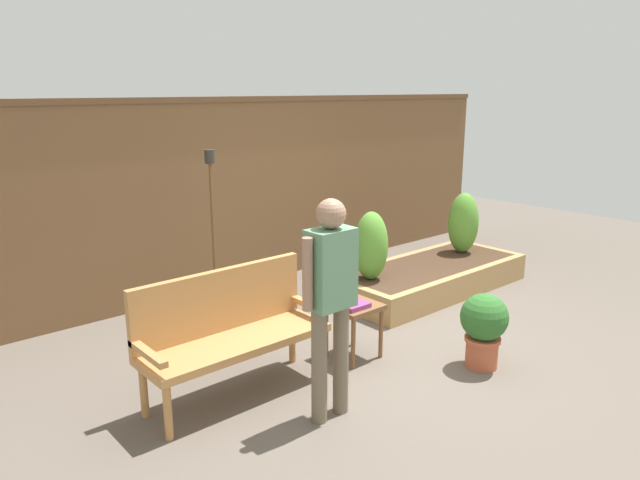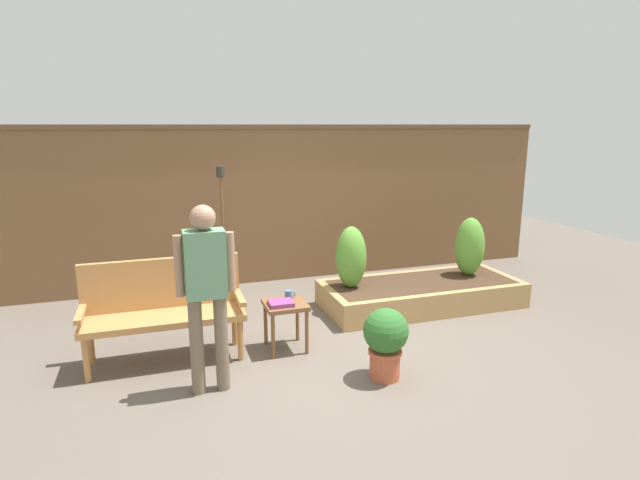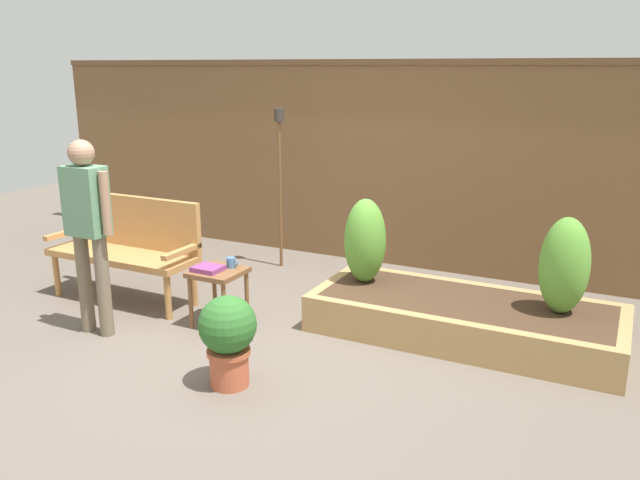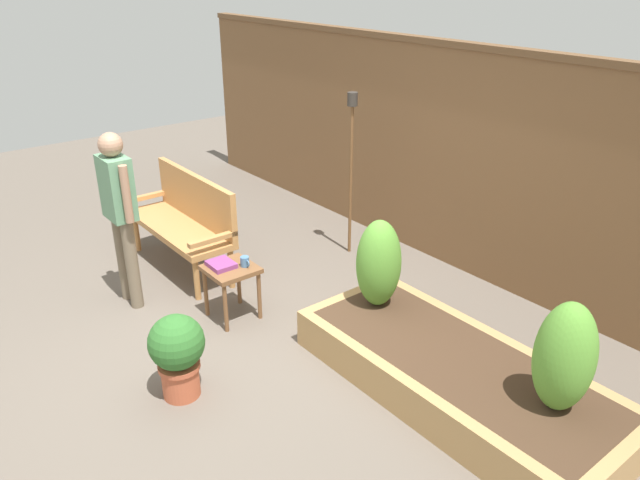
{
  "view_description": "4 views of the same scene",
  "coord_description": "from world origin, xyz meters",
  "px_view_note": "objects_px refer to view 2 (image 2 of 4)",
  "views": [
    {
      "loc": [
        -3.66,
        -3.03,
        2.25
      ],
      "look_at": [
        -0.1,
        1.06,
        0.85
      ],
      "focal_mm": 33.14,
      "sensor_mm": 36.0,
      "label": 1
    },
    {
      "loc": [
        -1.5,
        -4.19,
        2.16
      ],
      "look_at": [
        0.14,
        0.8,
        0.96
      ],
      "focal_mm": 28.47,
      "sensor_mm": 36.0,
      "label": 2
    },
    {
      "loc": [
        2.62,
        -3.76,
        2.09
      ],
      "look_at": [
        0.2,
        1.05,
        0.62
      ],
      "focal_mm": 35.95,
      "sensor_mm": 36.0,
      "label": 3
    },
    {
      "loc": [
        3.64,
        -1.93,
        2.81
      ],
      "look_at": [
        -0.04,
        1.01,
        0.65
      ],
      "focal_mm": 34.22,
      "sensor_mm": 36.0,
      "label": 4
    }
  ],
  "objects_px": {
    "potted_boxwood": "(386,339)",
    "shrub_near_bench": "(351,257)",
    "garden_bench": "(163,303)",
    "shrub_far_corner": "(470,247)",
    "book_on_table": "(281,303)",
    "person_by_bench": "(206,283)",
    "side_table": "(286,311)",
    "tiki_torch": "(222,210)",
    "cup_on_table": "(289,294)"
  },
  "relations": [
    {
      "from": "cup_on_table",
      "to": "shrub_near_bench",
      "type": "xyz_separation_m",
      "value": [
        0.92,
        0.66,
        0.14
      ]
    },
    {
      "from": "side_table",
      "to": "tiki_torch",
      "type": "distance_m",
      "value": 1.84
    },
    {
      "from": "garden_bench",
      "to": "shrub_far_corner",
      "type": "xyz_separation_m",
      "value": [
        3.69,
        0.58,
        0.12
      ]
    },
    {
      "from": "side_table",
      "to": "shrub_far_corner",
      "type": "height_order",
      "value": "shrub_far_corner"
    },
    {
      "from": "book_on_table",
      "to": "potted_boxwood",
      "type": "bearing_deg",
      "value": -46.12
    },
    {
      "from": "shrub_near_bench",
      "to": "tiki_torch",
      "type": "relative_size",
      "value": 0.43
    },
    {
      "from": "potted_boxwood",
      "to": "shrub_far_corner",
      "type": "distance_m",
      "value": 2.5
    },
    {
      "from": "cup_on_table",
      "to": "shrub_far_corner",
      "type": "bearing_deg",
      "value": 14.61
    },
    {
      "from": "side_table",
      "to": "shrub_near_bench",
      "type": "distance_m",
      "value": 1.27
    },
    {
      "from": "potted_boxwood",
      "to": "shrub_far_corner",
      "type": "relative_size",
      "value": 0.86
    },
    {
      "from": "garden_bench",
      "to": "tiki_torch",
      "type": "distance_m",
      "value": 1.76
    },
    {
      "from": "garden_bench",
      "to": "book_on_table",
      "type": "relative_size",
      "value": 6.35
    },
    {
      "from": "garden_bench",
      "to": "side_table",
      "type": "distance_m",
      "value": 1.14
    },
    {
      "from": "shrub_near_bench",
      "to": "side_table",
      "type": "bearing_deg",
      "value": -142.26
    },
    {
      "from": "potted_boxwood",
      "to": "tiki_torch",
      "type": "distance_m",
      "value": 2.8
    },
    {
      "from": "garden_bench",
      "to": "side_table",
      "type": "height_order",
      "value": "garden_bench"
    },
    {
      "from": "potted_boxwood",
      "to": "tiki_torch",
      "type": "xyz_separation_m",
      "value": [
        -1.03,
        2.48,
        0.78
      ]
    },
    {
      "from": "book_on_table",
      "to": "person_by_bench",
      "type": "xyz_separation_m",
      "value": [
        -0.73,
        -0.52,
        0.43
      ]
    },
    {
      "from": "shrub_near_bench",
      "to": "shrub_far_corner",
      "type": "height_order",
      "value": "shrub_far_corner"
    },
    {
      "from": "cup_on_table",
      "to": "shrub_far_corner",
      "type": "height_order",
      "value": "shrub_far_corner"
    },
    {
      "from": "book_on_table",
      "to": "potted_boxwood",
      "type": "distance_m",
      "value": 1.07
    },
    {
      "from": "side_table",
      "to": "shrub_far_corner",
      "type": "relative_size",
      "value": 0.65
    },
    {
      "from": "book_on_table",
      "to": "shrub_far_corner",
      "type": "bearing_deg",
      "value": 18.07
    },
    {
      "from": "person_by_bench",
      "to": "side_table",
      "type": "bearing_deg",
      "value": 36.25
    },
    {
      "from": "side_table",
      "to": "person_by_bench",
      "type": "height_order",
      "value": "person_by_bench"
    },
    {
      "from": "potted_boxwood",
      "to": "shrub_far_corner",
      "type": "xyz_separation_m",
      "value": [
        1.9,
        1.59,
        0.3
      ]
    },
    {
      "from": "side_table",
      "to": "person_by_bench",
      "type": "distance_m",
      "value": 1.12
    },
    {
      "from": "side_table",
      "to": "potted_boxwood",
      "type": "bearing_deg",
      "value": -51.24
    },
    {
      "from": "book_on_table",
      "to": "tiki_torch",
      "type": "height_order",
      "value": "tiki_torch"
    },
    {
      "from": "person_by_bench",
      "to": "cup_on_table",
      "type": "bearing_deg",
      "value": 38.75
    },
    {
      "from": "shrub_near_bench",
      "to": "person_by_bench",
      "type": "xyz_separation_m",
      "value": [
        -1.77,
        -1.34,
        0.27
      ]
    },
    {
      "from": "shrub_far_corner",
      "to": "person_by_bench",
      "type": "relative_size",
      "value": 0.47
    },
    {
      "from": "garden_bench",
      "to": "potted_boxwood",
      "type": "distance_m",
      "value": 2.07
    },
    {
      "from": "garden_bench",
      "to": "potted_boxwood",
      "type": "relative_size",
      "value": 2.27
    },
    {
      "from": "side_table",
      "to": "shrub_near_bench",
      "type": "bearing_deg",
      "value": 37.74
    },
    {
      "from": "book_on_table",
      "to": "tiki_torch",
      "type": "distance_m",
      "value": 1.84
    },
    {
      "from": "cup_on_table",
      "to": "book_on_table",
      "type": "height_order",
      "value": "cup_on_table"
    },
    {
      "from": "book_on_table",
      "to": "person_by_bench",
      "type": "bearing_deg",
      "value": -143.56
    },
    {
      "from": "cup_on_table",
      "to": "potted_boxwood",
      "type": "bearing_deg",
      "value": -57.09
    },
    {
      "from": "cup_on_table",
      "to": "potted_boxwood",
      "type": "height_order",
      "value": "potted_boxwood"
    },
    {
      "from": "shrub_far_corner",
      "to": "cup_on_table",
      "type": "bearing_deg",
      "value": -165.39
    },
    {
      "from": "side_table",
      "to": "tiki_torch",
      "type": "relative_size",
      "value": 0.29
    },
    {
      "from": "shrub_near_bench",
      "to": "person_by_bench",
      "type": "bearing_deg",
      "value": -142.91
    },
    {
      "from": "potted_boxwood",
      "to": "shrub_near_bench",
      "type": "height_order",
      "value": "shrub_near_bench"
    },
    {
      "from": "tiki_torch",
      "to": "garden_bench",
      "type": "bearing_deg",
      "value": -117.48
    },
    {
      "from": "book_on_table",
      "to": "shrub_near_bench",
      "type": "xyz_separation_m",
      "value": [
        1.04,
        0.81,
        0.16
      ]
    },
    {
      "from": "cup_on_table",
      "to": "shrub_far_corner",
      "type": "xyz_separation_m",
      "value": [
        2.51,
        0.66,
        0.14
      ]
    },
    {
      "from": "garden_bench",
      "to": "person_by_bench",
      "type": "height_order",
      "value": "person_by_bench"
    },
    {
      "from": "shrub_near_bench",
      "to": "garden_bench",
      "type": "bearing_deg",
      "value": -164.6
    },
    {
      "from": "book_on_table",
      "to": "shrub_near_bench",
      "type": "bearing_deg",
      "value": 38.98
    }
  ]
}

